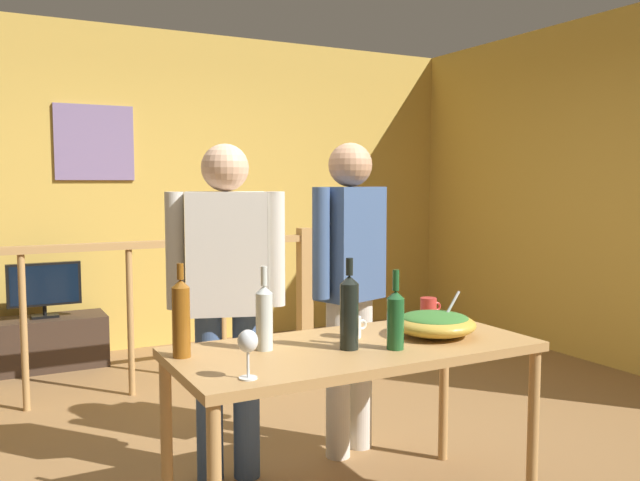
{
  "coord_description": "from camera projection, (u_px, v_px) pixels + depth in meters",
  "views": [
    {
      "loc": [
        -1.57,
        -3.14,
        1.46
      ],
      "look_at": [
        -0.15,
        -0.46,
        1.19
      ],
      "focal_mm": 36.99,
      "sensor_mm": 36.0,
      "label": 1
    }
  ],
  "objects": [
    {
      "name": "mug_white",
      "position": [
        352.0,
        327.0,
        2.93
      ],
      "size": [
        0.12,
        0.09,
        0.09
      ],
      "color": "white",
      "rests_on": "serving_table"
    },
    {
      "name": "wine_bottle_dark",
      "position": [
        349.0,
        311.0,
        2.72
      ],
      "size": [
        0.08,
        0.08,
        0.38
      ],
      "color": "black",
      "rests_on": "serving_table"
    },
    {
      "name": "back_wall",
      "position": [
        170.0,
        190.0,
        5.89
      ],
      "size": [
        5.79,
        0.1,
        2.78
      ],
      "primitive_type": "cube",
      "color": "gold",
      "rests_on": "ground_plane"
    },
    {
      "name": "framed_picture",
      "position": [
        94.0,
        143.0,
        5.5
      ],
      "size": [
        0.64,
        0.03,
        0.63
      ],
      "primitive_type": "cube",
      "color": "gray"
    },
    {
      "name": "person_standing_left",
      "position": [
        226.0,
        284.0,
        3.18
      ],
      "size": [
        0.55,
        0.33,
        1.64
      ],
      "rotation": [
        0.0,
        0.0,
        2.83
      ],
      "color": "#3D5684",
      "rests_on": "ground_plane"
    },
    {
      "name": "tv_console",
      "position": [
        46.0,
        343.0,
        5.17
      ],
      "size": [
        0.9,
        0.4,
        0.4
      ],
      "primitive_type": "cube",
      "color": "#38281E",
      "rests_on": "ground_plane"
    },
    {
      "name": "flat_screen_tv",
      "position": [
        44.0,
        286.0,
        5.11
      ],
      "size": [
        0.54,
        0.12,
        0.43
      ],
      "color": "black",
      "rests_on": "tv_console"
    },
    {
      "name": "wine_bottle_amber",
      "position": [
        181.0,
        317.0,
        2.59
      ],
      "size": [
        0.07,
        0.07,
        0.37
      ],
      "color": "brown",
      "rests_on": "serving_table"
    },
    {
      "name": "ground_plane",
      "position": [
        306.0,
        448.0,
        3.62
      ],
      "size": [
        7.52,
        7.52,
        0.0
      ],
      "primitive_type": "plane",
      "color": "olive"
    },
    {
      "name": "mug_red",
      "position": [
        429.0,
        308.0,
        3.32
      ],
      "size": [
        0.12,
        0.08,
        0.11
      ],
      "color": "#B7332D",
      "rests_on": "serving_table"
    },
    {
      "name": "side_wall_right",
      "position": [
        569.0,
        190.0,
        5.56
      ],
      "size": [
        0.1,
        4.07,
        2.78
      ],
      "primitive_type": "cube",
      "color": "gold",
      "rests_on": "ground_plane"
    },
    {
      "name": "salad_bowl",
      "position": [
        434.0,
        323.0,
        2.96
      ],
      "size": [
        0.37,
        0.37,
        0.19
      ],
      "color": "gold",
      "rests_on": "serving_table"
    },
    {
      "name": "person_standing_right",
      "position": [
        350.0,
        273.0,
        3.5
      ],
      "size": [
        0.51,
        0.31,
        1.67
      ],
      "rotation": [
        0.0,
        0.0,
        3.46
      ],
      "color": "beige",
      "rests_on": "ground_plane"
    },
    {
      "name": "wine_bottle_clear",
      "position": [
        264.0,
        316.0,
        2.71
      ],
      "size": [
        0.07,
        0.07,
        0.35
      ],
      "color": "silver",
      "rests_on": "serving_table"
    },
    {
      "name": "serving_table",
      "position": [
        354.0,
        362.0,
        2.81
      ],
      "size": [
        1.55,
        0.7,
        0.77
      ],
      "color": "#B2844C",
      "rests_on": "ground_plane"
    },
    {
      "name": "wine_bottle_green",
      "position": [
        396.0,
        318.0,
        2.72
      ],
      "size": [
        0.07,
        0.07,
        0.33
      ],
      "color": "#1E5628",
      "rests_on": "serving_table"
    },
    {
      "name": "stair_railing",
      "position": [
        159.0,
        292.0,
        4.56
      ],
      "size": [
        3.41,
        0.1,
        1.11
      ],
      "color": "#B2844C",
      "rests_on": "ground_plane"
    },
    {
      "name": "wine_glass",
      "position": [
        248.0,
        344.0,
        2.31
      ],
      "size": [
        0.07,
        0.07,
        0.18
      ],
      "color": "silver",
      "rests_on": "serving_table"
    }
  ]
}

